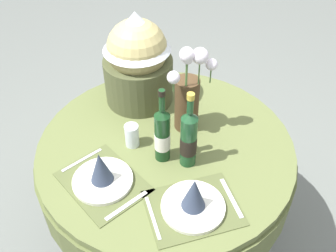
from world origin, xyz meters
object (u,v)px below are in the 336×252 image
object	(u,v)px
place_setting_right	(193,201)
wine_bottle_left	(162,134)
dining_table	(166,164)
tumbler_near_left	(132,135)
place_setting_left	(102,175)
gift_tub_back_left	(137,56)
wine_bottle_rear	(189,138)
flower_vase	(188,95)

from	to	relation	value
place_setting_right	wine_bottle_left	size ratio (longest dim) A/B	1.22
dining_table	place_setting_right	world-z (taller)	place_setting_right
place_setting_right	tumbler_near_left	size ratio (longest dim) A/B	4.04
place_setting_left	gift_tub_back_left	size ratio (longest dim) A/B	0.91
tumbler_near_left	wine_bottle_left	bearing A→B (deg)	-8.34
wine_bottle_left	wine_bottle_rear	xyz separation A→B (m)	(0.11, 0.01, 0.00)
flower_vase	dining_table	bearing A→B (deg)	-109.95
wine_bottle_left	wine_bottle_rear	world-z (taller)	wine_bottle_rear
flower_vase	wine_bottle_left	world-z (taller)	flower_vase
dining_table	place_setting_right	distance (m)	0.40
flower_vase	gift_tub_back_left	world-z (taller)	gift_tub_back_left
place_setting_right	flower_vase	bearing A→B (deg)	112.52
place_setting_right	gift_tub_back_left	size ratio (longest dim) A/B	0.93
flower_vase	wine_bottle_left	size ratio (longest dim) A/B	1.23
dining_table	wine_bottle_rear	xyz separation A→B (m)	(0.13, -0.07, 0.27)
wine_bottle_rear	tumbler_near_left	bearing A→B (deg)	177.75
place_setting_left	wine_bottle_rear	size ratio (longest dim) A/B	1.18
place_setting_left	tumbler_near_left	xyz separation A→B (m)	(0.02, 0.24, 0.01)
place_setting_left	tumbler_near_left	size ratio (longest dim) A/B	3.97
place_setting_left	wine_bottle_rear	world-z (taller)	wine_bottle_rear
dining_table	wine_bottle_left	world-z (taller)	wine_bottle_left
place_setting_right	flower_vase	xyz separation A→B (m)	(-0.17, 0.42, 0.14)
flower_vase	gift_tub_back_left	bearing A→B (deg)	157.52
wine_bottle_rear	place_setting_left	bearing A→B (deg)	-140.33
place_setting_left	gift_tub_back_left	bearing A→B (deg)	99.62
dining_table	wine_bottle_left	distance (m)	0.28
wine_bottle_left	tumbler_near_left	size ratio (longest dim) A/B	3.32
tumbler_near_left	gift_tub_back_left	bearing A→B (deg)	109.18
flower_vase	gift_tub_back_left	size ratio (longest dim) A/B	0.94
dining_table	flower_vase	distance (m)	0.35
tumbler_near_left	gift_tub_back_left	size ratio (longest dim) A/B	0.23
place_setting_right	flower_vase	size ratio (longest dim) A/B	0.99
tumbler_near_left	gift_tub_back_left	world-z (taller)	gift_tub_back_left
gift_tub_back_left	wine_bottle_left	bearing A→B (deg)	-52.24
tumbler_near_left	dining_table	bearing A→B (deg)	23.32
wine_bottle_left	tumbler_near_left	distance (m)	0.17
place_setting_right	wine_bottle_rear	xyz separation A→B (m)	(-0.10, 0.21, 0.09)
wine_bottle_left	gift_tub_back_left	world-z (taller)	gift_tub_back_left
dining_table	flower_vase	xyz separation A→B (m)	(0.05, 0.14, 0.32)
flower_vase	gift_tub_back_left	xyz separation A→B (m)	(-0.29, 0.12, 0.06)
place_setting_left	flower_vase	size ratio (longest dim) A/B	0.97
flower_vase	wine_bottle_left	distance (m)	0.23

